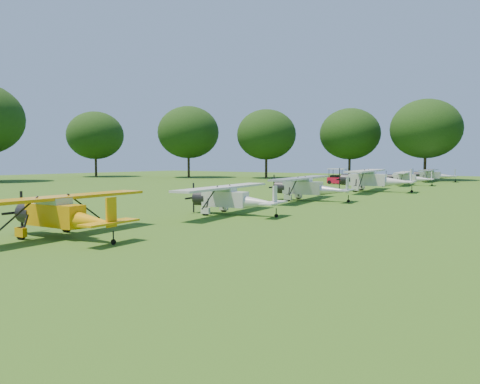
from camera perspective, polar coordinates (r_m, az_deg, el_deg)
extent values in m
plane|color=#2E5916|center=(27.64, -3.93, -2.86)|extent=(160.00, 160.00, 0.00)
cylinder|color=black|center=(80.30, 21.61, 3.05)|extent=(0.44, 0.44, 4.74)
ellipsoid|color=black|center=(80.44, 21.72, 7.18)|extent=(11.05, 11.05, 9.39)
cylinder|color=black|center=(84.10, 13.20, 3.17)|extent=(0.44, 0.44, 4.49)
ellipsoid|color=black|center=(84.21, 13.26, 6.91)|extent=(10.47, 10.47, 8.90)
cylinder|color=black|center=(82.60, 3.21, 3.24)|extent=(0.44, 0.44, 4.44)
ellipsoid|color=black|center=(82.70, 3.23, 7.01)|extent=(10.36, 10.36, 8.80)
cylinder|color=black|center=(86.20, -6.28, 3.37)|extent=(0.44, 0.44, 4.77)
ellipsoid|color=black|center=(86.34, -6.31, 7.25)|extent=(11.14, 11.14, 9.47)
cylinder|color=black|center=(93.50, -17.16, 3.20)|extent=(0.44, 0.44, 4.56)
ellipsoid|color=black|center=(93.61, -17.23, 6.61)|extent=(10.64, 10.64, 9.04)
cube|color=orange|center=(21.29, -21.61, -2.63)|extent=(2.94, 1.09, 0.94)
cone|color=orange|center=(19.44, -17.24, -3.54)|extent=(2.58, 1.02, 0.81)
cube|color=#8CA5B2|center=(21.31, -21.79, -1.30)|extent=(1.50, 0.94, 0.49)
cylinder|color=black|center=(22.66, -24.24, -2.32)|extent=(0.88, 1.00, 0.94)
cube|color=black|center=(23.14, -25.07, -2.22)|extent=(0.06, 0.11, 1.89)
cube|color=orange|center=(21.29, -21.81, -0.69)|extent=(2.10, 9.61, 0.13)
cube|color=orange|center=(18.73, -15.43, -2.40)|extent=(0.13, 0.50, 1.17)
cube|color=orange|center=(18.84, -15.59, -3.60)|extent=(0.97, 2.57, 0.08)
cylinder|color=black|center=(21.31, -25.15, -4.56)|extent=(0.55, 0.19, 0.54)
cylinder|color=black|center=(22.62, -20.42, -3.95)|extent=(0.55, 0.19, 0.54)
cylinder|color=black|center=(18.83, -15.17, -5.90)|extent=(0.22, 0.09, 0.22)
cube|color=silver|center=(28.04, -1.84, -0.86)|extent=(2.90, 1.23, 0.92)
cone|color=silver|center=(26.98, 2.56, -1.34)|extent=(2.55, 1.14, 0.79)
cube|color=#8CA5B2|center=(28.05, -2.00, 0.13)|extent=(1.51, 1.00, 0.48)
cylinder|color=black|center=(28.90, -4.73, -0.73)|extent=(0.91, 1.02, 0.91)
cube|color=black|center=(29.20, -5.68, -0.69)|extent=(0.07, 0.11, 1.85)
cube|color=silver|center=(28.04, -2.00, 0.58)|extent=(2.60, 9.41, 0.12)
cube|color=silver|center=(26.58, 4.28, -0.47)|extent=(0.16, 0.49, 1.14)
cube|color=silver|center=(26.65, 4.10, -1.32)|extent=(1.09, 2.54, 0.08)
cylinder|color=black|center=(27.52, -4.24, -2.34)|extent=(0.54, 0.22, 0.53)
cylinder|color=black|center=(29.40, -1.99, -1.93)|extent=(0.54, 0.22, 0.53)
cylinder|color=black|center=(26.66, 4.44, -2.89)|extent=(0.22, 0.10, 0.21)
cube|color=silver|center=(37.77, 7.64, 0.51)|extent=(3.22, 1.38, 1.02)
cone|color=silver|center=(36.99, 11.48, 0.17)|extent=(2.83, 1.28, 0.88)
cube|color=#8CA5B2|center=(37.78, 7.51, 1.33)|extent=(1.68, 1.12, 0.54)
cylinder|color=black|center=(38.43, 5.04, 0.59)|extent=(1.02, 1.13, 1.01)
cube|color=black|center=(38.67, 4.17, 0.62)|extent=(0.08, 0.12, 2.05)
cube|color=silver|center=(37.77, 7.51, 1.70)|extent=(2.95, 10.43, 0.14)
cube|color=silver|center=(36.71, 12.96, 0.88)|extent=(0.18, 0.54, 1.27)
cube|color=silver|center=(36.76, 12.80, 0.20)|extent=(1.23, 2.82, 0.09)
cylinder|color=black|center=(36.96, 5.86, -0.69)|extent=(0.60, 0.24, 0.58)
cylinder|color=black|center=(39.23, 7.15, -0.43)|extent=(0.60, 0.24, 0.58)
cylinder|color=black|center=(36.78, 13.08, -1.07)|extent=(0.24, 0.11, 0.23)
cube|color=silver|center=(49.86, 15.27, 1.45)|extent=(3.78, 1.64, 1.20)
cone|color=silver|center=(49.34, 18.78, 1.15)|extent=(3.32, 1.51, 1.03)
cube|color=#8CA5B2|center=(49.86, 15.16, 2.17)|extent=(1.97, 1.32, 0.63)
cylinder|color=black|center=(50.34, 12.85, 1.51)|extent=(1.20, 1.33, 1.19)
cube|color=black|center=(50.53, 12.03, 1.53)|extent=(0.09, 0.15, 2.40)
cube|color=silver|center=(49.86, 15.16, 2.50)|extent=(3.51, 12.22, 0.16)
cube|color=silver|center=(49.17, 20.12, 1.78)|extent=(0.21, 0.64, 1.49)
cube|color=silver|center=(49.21, 19.97, 1.18)|extent=(1.45, 3.31, 0.10)
cylinder|color=black|center=(48.71, 13.86, 0.40)|extent=(0.71, 0.29, 0.69)
cylinder|color=black|center=(51.49, 14.58, 0.58)|extent=(0.71, 0.29, 0.69)
cylinder|color=black|center=(49.23, 20.21, 0.07)|extent=(0.29, 0.13, 0.27)
cube|color=silver|center=(63.39, 19.38, 1.62)|extent=(2.90, 1.30, 0.92)
cone|color=silver|center=(63.18, 21.50, 1.44)|extent=(2.55, 1.20, 0.79)
cube|color=#8CA5B2|center=(63.38, 19.31, 2.06)|extent=(1.52, 1.04, 0.48)
cylinder|color=black|center=(63.60, 17.89, 1.66)|extent=(0.93, 1.03, 0.91)
cube|color=black|center=(63.68, 17.38, 1.67)|extent=(0.07, 0.11, 1.84)
cube|color=silver|center=(63.38, 19.31, 2.26)|extent=(2.86, 9.36, 0.12)
cube|color=silver|center=(63.10, 22.31, 1.82)|extent=(0.17, 0.49, 1.14)
cube|color=silver|center=(63.12, 22.22, 1.46)|extent=(1.16, 2.54, 0.08)
cylinder|color=black|center=(62.41, 18.61, 1.00)|extent=(0.54, 0.23, 0.53)
cylinder|color=black|center=(64.58, 18.85, 1.09)|extent=(0.54, 0.23, 0.53)
cylinder|color=black|center=(63.14, 22.36, 0.80)|extent=(0.22, 0.11, 0.21)
cube|color=silver|center=(74.87, 22.11, 1.93)|extent=(3.04, 1.15, 0.98)
cone|color=silver|center=(74.55, 24.02, 1.76)|extent=(2.67, 1.07, 0.84)
cube|color=#8CA5B2|center=(74.87, 22.05, 2.32)|extent=(1.56, 0.99, 0.51)
cylinder|color=black|center=(75.15, 20.78, 1.97)|extent=(0.92, 1.04, 0.97)
cube|color=black|center=(75.26, 20.33, 1.98)|extent=(0.07, 0.12, 1.95)
cube|color=silver|center=(74.87, 22.06, 2.50)|extent=(2.23, 9.93, 0.13)
cube|color=silver|center=(74.43, 24.74, 2.09)|extent=(0.14, 0.52, 1.21)
cube|color=silver|center=(74.45, 24.66, 1.78)|extent=(1.02, 2.66, 0.08)
cylinder|color=black|center=(73.86, 21.40, 1.38)|extent=(0.57, 0.20, 0.56)
cylinder|color=black|center=(76.16, 21.68, 1.44)|extent=(0.57, 0.20, 0.56)
cylinder|color=black|center=(74.46, 24.79, 1.18)|extent=(0.23, 0.09, 0.22)
cube|color=red|center=(63.90, 11.79, 1.41)|extent=(2.49, 1.41, 0.78)
cube|color=black|center=(64.03, 11.52, 1.81)|extent=(1.04, 1.25, 0.50)
cube|color=silver|center=(63.85, 11.81, 2.77)|extent=(2.38, 1.52, 0.09)
cylinder|color=black|center=(63.66, 10.84, 1.18)|extent=(0.49, 0.17, 0.49)
cylinder|color=black|center=(64.90, 11.38, 1.22)|extent=(0.49, 0.17, 0.49)
cylinder|color=black|center=(62.93, 12.20, 1.13)|extent=(0.49, 0.17, 0.49)
cylinder|color=black|center=(64.18, 12.72, 1.17)|extent=(0.49, 0.17, 0.49)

